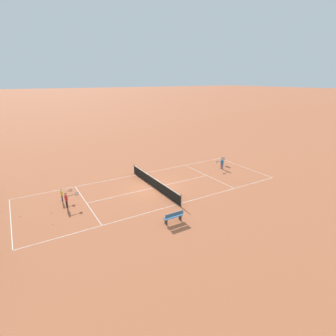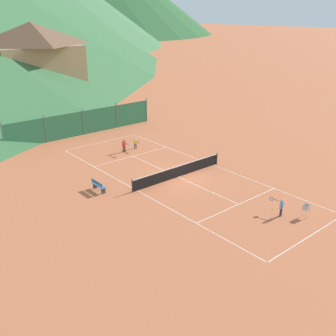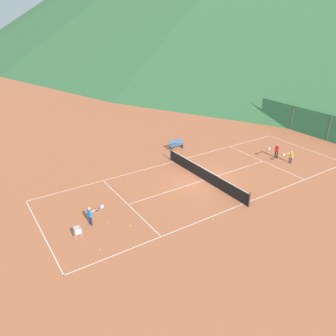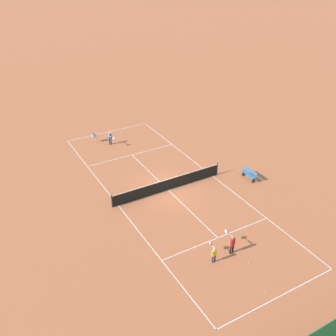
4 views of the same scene
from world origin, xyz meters
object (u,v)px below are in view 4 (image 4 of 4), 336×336
object	(u,v)px
player_near_service	(110,138)
tennis_ball_near_corner	(249,263)
tennis_ball_by_net_left	(83,148)
tennis_net	(168,184)
tennis_ball_mid_court	(100,187)
tennis_ball_far_corner	(104,156)
player_near_baseline	(232,243)
player_far_service	(214,253)
ball_hopper	(94,136)
tennis_ball_service_box	(275,254)
tennis_ball_alley_right	(111,149)
courtside_bench	(249,174)
tennis_ball_by_net_right	(146,241)
tennis_ball_alley_left	(266,291)

from	to	relation	value
player_near_service	tennis_ball_near_corner	size ratio (longest dim) A/B	18.38
tennis_ball_near_corner	tennis_ball_by_net_left	size ratio (longest dim) A/B	1.00
tennis_net	tennis_ball_mid_court	bearing A→B (deg)	-33.27
tennis_ball_far_corner	tennis_ball_by_net_left	world-z (taller)	same
player_near_baseline	player_far_service	world-z (taller)	player_near_baseline
player_far_service	ball_hopper	bearing A→B (deg)	-88.56
player_far_service	tennis_ball_by_net_left	bearing A→B (deg)	-84.12
tennis_net	ball_hopper	size ratio (longest dim) A/B	10.31
tennis_ball_near_corner	tennis_ball_by_net_left	world-z (taller)	same
player_far_service	tennis_ball_service_box	bearing A→B (deg)	158.91
tennis_ball_near_corner	tennis_ball_alley_right	world-z (taller)	same
player_near_service	ball_hopper	bearing A→B (deg)	-46.62
player_near_service	ball_hopper	size ratio (longest dim) A/B	1.36
player_near_service	courtside_bench	xyz separation A→B (m)	(-7.17, 11.06, -0.26)
tennis_net	tennis_ball_near_corner	size ratio (longest dim) A/B	139.09
player_far_service	tennis_ball_service_box	distance (m)	3.89
player_far_service	tennis_ball_near_corner	bearing A→B (deg)	145.61
tennis_ball_by_net_right	ball_hopper	size ratio (longest dim) A/B	0.07
tennis_ball_alley_right	ball_hopper	xyz separation A→B (m)	(0.76, -2.02, 0.62)
tennis_net	courtside_bench	bearing A→B (deg)	163.87
player_near_baseline	ball_hopper	xyz separation A→B (m)	(1.86, -18.28, -0.09)
tennis_net	player_far_service	bearing A→B (deg)	79.43
player_far_service	player_near_service	bearing A→B (deg)	-92.19
tennis_net	player_far_service	world-z (taller)	player_far_service
tennis_ball_service_box	tennis_net	bearing A→B (deg)	-77.38
tennis_ball_alley_right	tennis_ball_alley_left	size ratio (longest dim) A/B	1.00
tennis_net	tennis_ball_service_box	bearing A→B (deg)	102.62
tennis_net	tennis_ball_by_net_left	bearing A→B (deg)	-71.22
tennis_ball_far_corner	courtside_bench	size ratio (longest dim) A/B	0.04
tennis_ball_service_box	tennis_ball_alley_left	distance (m)	3.12
player_near_baseline	tennis_ball_alley_left	world-z (taller)	player_near_baseline
player_far_service	tennis_ball_mid_court	size ratio (longest dim) A/B	16.63
tennis_ball_by_net_left	courtside_bench	world-z (taller)	courtside_bench
tennis_ball_alley_right	tennis_ball_mid_court	distance (m)	6.36
player_near_baseline	tennis_ball_far_corner	size ratio (longest dim) A/B	19.44
tennis_ball_far_corner	tennis_ball_mid_court	xyz separation A→B (m)	(2.13, 4.51, 0.00)
player_far_service	ball_hopper	xyz separation A→B (m)	(0.46, -18.38, 0.01)
tennis_ball_by_net_right	player_far_service	bearing A→B (deg)	126.47
player_near_baseline	tennis_ball_by_net_right	size ratio (longest dim) A/B	19.44
tennis_net	tennis_ball_alley_left	distance (m)	11.31
tennis_ball_mid_court	ball_hopper	size ratio (longest dim) A/B	0.07
tennis_ball_alley_left	tennis_ball_far_corner	xyz separation A→B (m)	(1.91, -18.69, 0.00)
tennis_ball_by_net_left	tennis_ball_mid_court	bearing A→B (deg)	81.09
tennis_ball_far_corner	ball_hopper	world-z (taller)	ball_hopper
tennis_ball_alley_left	tennis_ball_far_corner	distance (m)	18.78
player_near_service	tennis_ball_by_net_left	world-z (taller)	player_near_service
player_near_baseline	tennis_ball_near_corner	bearing A→B (deg)	104.25
tennis_net	tennis_ball_mid_court	distance (m)	5.27
tennis_ball_far_corner	player_near_baseline	bearing A→B (deg)	98.10
tennis_ball_near_corner	tennis_ball_service_box	distance (m)	1.87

